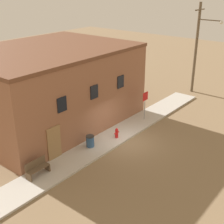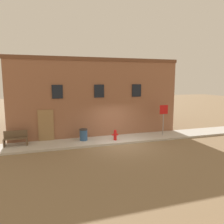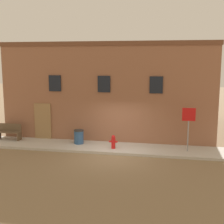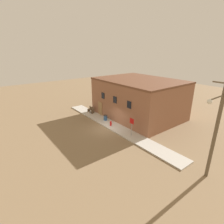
{
  "view_description": "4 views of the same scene",
  "coord_description": "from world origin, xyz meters",
  "px_view_note": "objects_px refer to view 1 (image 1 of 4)",
  "views": [
    {
      "loc": [
        -15.12,
        -10.93,
        10.11
      ],
      "look_at": [
        -0.27,
        1.01,
        2.0
      ],
      "focal_mm": 50.0,
      "sensor_mm": 36.0,
      "label": 1
    },
    {
      "loc": [
        -4.62,
        -12.82,
        4.14
      ],
      "look_at": [
        -0.27,
        1.01,
        2.0
      ],
      "focal_mm": 35.0,
      "sensor_mm": 36.0,
      "label": 2
    },
    {
      "loc": [
        2.73,
        -14.66,
        4.74
      ],
      "look_at": [
        -0.27,
        1.01,
        2.0
      ],
      "focal_mm": 50.0,
      "sensor_mm": 36.0,
      "label": 3
    },
    {
      "loc": [
        16.96,
        -12.22,
        9.84
      ],
      "look_at": [
        -0.27,
        1.01,
        2.0
      ],
      "focal_mm": 28.0,
      "sensor_mm": 36.0,
      "label": 4
    }
  ],
  "objects_px": {
    "fire_hydrant": "(117,133)",
    "utility_pole": "(198,46)",
    "bench": "(37,168)",
    "trash_bin": "(90,141)",
    "stop_sign": "(145,101)"
  },
  "relations": [
    {
      "from": "fire_hydrant",
      "to": "utility_pole",
      "type": "xyz_separation_m",
      "value": [
        12.49,
        0.3,
        3.98
      ]
    },
    {
      "from": "bench",
      "to": "utility_pole",
      "type": "height_order",
      "value": "utility_pole"
    },
    {
      "from": "stop_sign",
      "to": "bench",
      "type": "xyz_separation_m",
      "value": [
        -9.99,
        0.46,
        -1.11
      ]
    },
    {
      "from": "trash_bin",
      "to": "utility_pole",
      "type": "relative_size",
      "value": 0.09
    },
    {
      "from": "fire_hydrant",
      "to": "trash_bin",
      "type": "bearing_deg",
      "value": 164.05
    },
    {
      "from": "bench",
      "to": "trash_bin",
      "type": "distance_m",
      "value": 4.19
    },
    {
      "from": "trash_bin",
      "to": "bench",
      "type": "bearing_deg",
      "value": 178.7
    },
    {
      "from": "stop_sign",
      "to": "bench",
      "type": "relative_size",
      "value": 1.61
    },
    {
      "from": "bench",
      "to": "utility_pole",
      "type": "relative_size",
      "value": 0.17
    },
    {
      "from": "fire_hydrant",
      "to": "trash_bin",
      "type": "height_order",
      "value": "trash_bin"
    },
    {
      "from": "fire_hydrant",
      "to": "trash_bin",
      "type": "distance_m",
      "value": 2.12
    },
    {
      "from": "bench",
      "to": "utility_pole",
      "type": "distance_m",
      "value": 19.12
    },
    {
      "from": "stop_sign",
      "to": "trash_bin",
      "type": "xyz_separation_m",
      "value": [
        -5.79,
        0.37,
        -1.16
      ]
    },
    {
      "from": "bench",
      "to": "trash_bin",
      "type": "bearing_deg",
      "value": -1.3
    },
    {
      "from": "stop_sign",
      "to": "utility_pole",
      "type": "bearing_deg",
      "value": 0.58
    }
  ]
}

